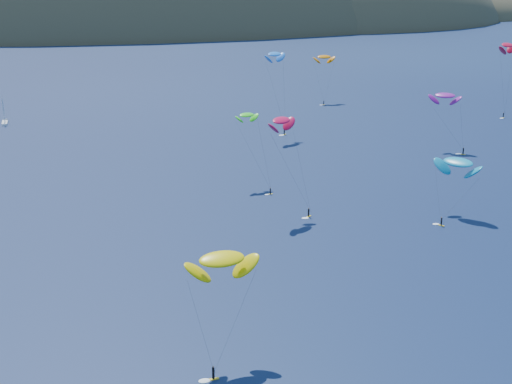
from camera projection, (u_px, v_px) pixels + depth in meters
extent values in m
ellipsoid|color=#3D3526|center=(134.00, 38.00, 600.98)|extent=(600.00, 300.00, 210.00)
ellipsoid|color=#3D3526|center=(322.00, 32.00, 617.39)|extent=(320.00, 220.00, 156.00)
ellipsoid|color=#3D3526|center=(428.00, 20.00, 679.71)|extent=(240.00, 180.00, 84.00)
cube|color=white|center=(5.00, 123.00, 247.94)|extent=(2.15, 6.83, 0.81)
cylinder|color=white|center=(3.00, 109.00, 246.84)|extent=(0.13, 0.13, 9.44)
cube|color=gold|center=(213.00, 379.00, 100.07)|extent=(1.62, 0.60, 0.09)
cylinder|color=black|center=(213.00, 373.00, 99.75)|extent=(0.37, 0.37, 1.69)
sphere|color=#8C6047|center=(213.00, 367.00, 99.44)|extent=(0.28, 0.28, 0.28)
ellipsoid|color=#DBC605|center=(222.00, 259.00, 102.75)|extent=(10.87, 5.80, 5.84)
cube|color=gold|center=(270.00, 194.00, 176.33)|extent=(1.30, 0.68, 0.07)
cylinder|color=black|center=(270.00, 191.00, 176.08)|extent=(0.29, 0.29, 1.33)
sphere|color=#8C6047|center=(270.00, 188.00, 175.83)|extent=(0.22, 0.22, 0.22)
ellipsoid|color=#34E720|center=(247.00, 115.00, 180.54)|extent=(6.74, 4.42, 3.46)
cube|color=gold|center=(284.00, 134.00, 233.49)|extent=(1.61, 1.33, 0.09)
cylinder|color=black|center=(284.00, 131.00, 233.16)|extent=(0.38, 0.38, 1.75)
sphere|color=#8C6047|center=(284.00, 128.00, 232.83)|extent=(0.29, 0.29, 0.29)
ellipsoid|color=blue|center=(275.00, 54.00, 226.61)|extent=(9.39, 8.27, 4.83)
cube|color=gold|center=(441.00, 225.00, 156.10)|extent=(1.22, 1.46, 0.08)
cylinder|color=black|center=(441.00, 221.00, 155.81)|extent=(0.35, 0.35, 1.59)
sphere|color=#8C6047|center=(442.00, 218.00, 155.51)|extent=(0.27, 0.27, 0.27)
ellipsoid|color=#0A81A9|center=(458.00, 162.00, 160.68)|extent=(10.40, 11.74, 6.04)
cube|color=gold|center=(463.00, 154.00, 210.60)|extent=(1.63, 1.26, 0.09)
cylinder|color=black|center=(463.00, 151.00, 210.28)|extent=(0.38, 0.38, 1.74)
sphere|color=#8C6047|center=(464.00, 148.00, 209.95)|extent=(0.29, 0.29, 0.29)
ellipsoid|color=#821286|center=(445.00, 95.00, 213.37)|extent=(10.05, 8.51, 5.12)
cube|color=gold|center=(503.00, 118.00, 256.97)|extent=(1.48, 1.17, 0.08)
cylinder|color=black|center=(503.00, 115.00, 256.67)|extent=(0.35, 0.35, 1.59)
sphere|color=#8C6047|center=(504.00, 113.00, 256.38)|extent=(0.27, 0.27, 0.27)
ellipsoid|color=#B30A27|center=(507.00, 45.00, 254.06)|extent=(11.30, 9.70, 5.78)
cube|color=gold|center=(308.00, 217.00, 161.34)|extent=(1.51, 1.33, 0.09)
cylinder|color=black|center=(309.00, 212.00, 161.02)|extent=(0.37, 0.37, 1.67)
sphere|color=#8C6047|center=(309.00, 208.00, 160.71)|extent=(0.28, 0.28, 0.28)
ellipsoid|color=#B80C39|center=(281.00, 120.00, 158.74)|extent=(9.07, 8.35, 4.72)
cube|color=gold|center=(324.00, 105.00, 278.45)|extent=(1.33, 0.41, 0.07)
cylinder|color=black|center=(324.00, 103.00, 278.19)|extent=(0.31, 0.31, 1.41)
sphere|color=#8C6047|center=(324.00, 101.00, 277.92)|extent=(0.24, 0.24, 0.24)
ellipsoid|color=#D06E05|center=(324.00, 57.00, 281.79)|extent=(8.72, 4.22, 4.81)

